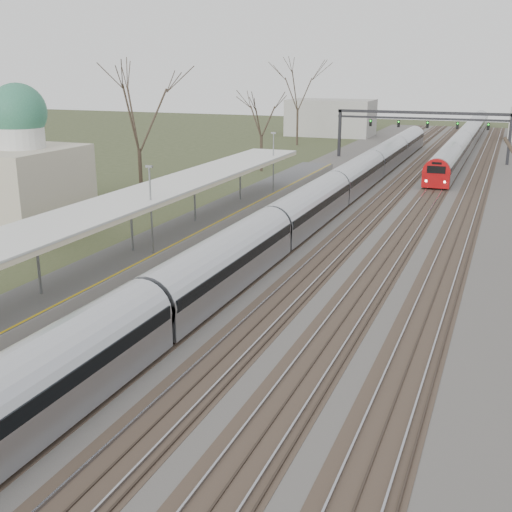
{
  "coord_description": "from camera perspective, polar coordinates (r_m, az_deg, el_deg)",
  "views": [
    {
      "loc": [
        10.87,
        3.31,
        11.31
      ],
      "look_at": [
        -0.74,
        32.51,
        2.0
      ],
      "focal_mm": 45.0,
      "sensor_mm": 36.0,
      "label": 1
    }
  ],
  "objects": [
    {
      "name": "track_bed",
      "position": [
        53.95,
        9.88,
        4.22
      ],
      "size": [
        24.0,
        160.0,
        0.22
      ],
      "color": "#474442",
      "rests_on": "ground"
    },
    {
      "name": "platform",
      "position": [
        41.02,
        -8.25,
        1.05
      ],
      "size": [
        3.5,
        69.0,
        1.0
      ],
      "primitive_type": "cube",
      "color": "#9E9B93",
      "rests_on": "ground"
    },
    {
      "name": "canopy",
      "position": [
        36.5,
        -11.98,
        4.47
      ],
      "size": [
        4.1,
        50.0,
        3.11
      ],
      "color": "slate",
      "rests_on": "platform"
    },
    {
      "name": "dome_building",
      "position": [
        48.2,
        -21.38,
        6.31
      ],
      "size": [
        10.0,
        8.0,
        10.3
      ],
      "color": "beige",
      "rests_on": "ground"
    },
    {
      "name": "signal_gantry",
      "position": [
        82.61,
        14.55,
        11.55
      ],
      "size": [
        21.0,
        0.59,
        6.08
      ],
      "color": "black",
      "rests_on": "ground"
    },
    {
      "name": "tree_west_far",
      "position": [
        52.77,
        -10.51,
        12.66
      ],
      "size": [
        5.5,
        5.5,
        11.33
      ],
      "color": "#2D231C",
      "rests_on": "ground"
    },
    {
      "name": "train_near",
      "position": [
        53.73,
        6.93,
        5.84
      ],
      "size": [
        2.62,
        90.21,
        3.05
      ],
      "color": "#9EA0A7",
      "rests_on": "ground"
    },
    {
      "name": "train_far",
      "position": [
        99.75,
        18.19,
        10.04
      ],
      "size": [
        2.62,
        75.21,
        3.05
      ],
      "color": "#9EA0A7",
      "rests_on": "ground"
    }
  ]
}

